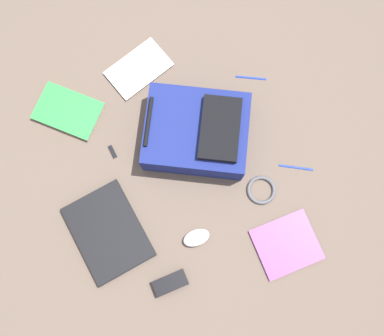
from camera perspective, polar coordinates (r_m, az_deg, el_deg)
name	(u,v)px	position (r m, az deg, el deg)	size (l,w,h in m)	color
ground_plane	(180,162)	(1.81, -1.57, 0.86)	(3.45, 3.45, 0.00)	brown
backpack	(197,132)	(1.77, 0.72, 4.77)	(0.44, 0.49, 0.17)	navy
laptop	(108,232)	(1.79, -11.01, -8.27)	(0.42, 0.36, 0.03)	black
book_red	(286,244)	(1.80, 12.35, -9.82)	(0.26, 0.28, 0.01)	silver
book_comic	(139,69)	(1.95, -7.03, 12.83)	(0.28, 0.31, 0.01)	silver
book_manual	(68,111)	(1.93, -16.01, 7.20)	(0.29, 0.32, 0.02)	silver
computer_mouse	(196,238)	(1.75, 0.59, -9.17)	(0.06, 0.11, 0.04)	silver
cable_coil	(261,190)	(1.80, 9.13, -2.88)	(0.12, 0.12, 0.02)	#4C4C51
power_brick	(170,283)	(1.75, -2.88, -14.88)	(0.06, 0.13, 0.03)	black
pen_black	(296,167)	(1.85, 13.56, 0.08)	(0.01, 0.01, 0.14)	#1933B2
pen_blue	(251,78)	(1.94, 7.79, 11.73)	(0.01, 0.01, 0.13)	#1933B2
usb_stick	(112,152)	(1.85, -10.45, 2.14)	(0.02, 0.06, 0.01)	black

